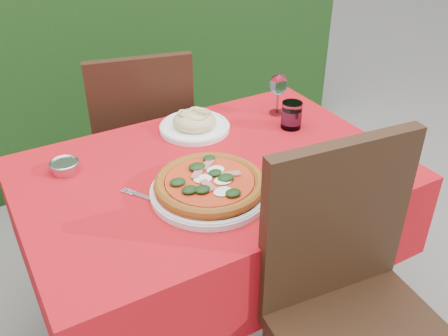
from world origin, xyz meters
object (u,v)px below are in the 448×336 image
chair_far (142,137)px  wine_glass (278,86)px  chair_near (353,297)px  fork (151,199)px  pizza_plate (210,186)px  pasta_plate (195,123)px  water_glass (291,116)px  steel_ramekin (65,167)px

chair_far → wine_glass: 0.69m
chair_near → wine_glass: (0.29, 0.81, 0.28)m
fork → chair_near: bearing=-84.3°
wine_glass → fork: 0.75m
pizza_plate → chair_far: bearing=84.4°
chair_far → wine_glass: bearing=147.7°
pasta_plate → wine_glass: size_ratio=1.57×
pasta_plate → fork: 0.47m
water_glass → wine_glass: size_ratio=0.60×
chair_near → pizza_plate: bearing=122.2°
chair_near → fork: (-0.38, 0.50, 0.16)m
chair_near → pasta_plate: (-0.06, 0.85, 0.18)m
fork → pizza_plate: bearing=-52.2°
water_glass → fork: size_ratio=0.53×
chair_far → steel_ramekin: (-0.43, -0.44, 0.21)m
chair_near → water_glass: bearing=74.4°
pasta_plate → water_glass: water_glass is taller
chair_near → pasta_plate: bearing=100.2°
wine_glass → pasta_plate: bearing=173.8°
fork → steel_ramekin: size_ratio=2.16×
pasta_plate → wine_glass: (0.35, -0.04, 0.09)m
water_glass → pizza_plate: bearing=-153.6°
chair_near → chair_far: (-0.14, 1.24, -0.04)m
pasta_plate → fork: pasta_plate is taller
water_glass → steel_ramekin: (-0.84, 0.12, -0.03)m
chair_far → pasta_plate: bearing=113.7°
pizza_plate → pasta_plate: (0.15, 0.41, -0.00)m
chair_near → wine_glass: bearing=76.1°
wine_glass → fork: size_ratio=0.88×
pizza_plate → water_glass: water_glass is taller
water_glass → fork: (-0.65, -0.18, -0.04)m
pizza_plate → wine_glass: size_ratio=2.57×
pizza_plate → fork: size_ratio=2.25×
water_glass → wine_glass: bearing=79.6°
chair_near → fork: 0.65m
wine_glass → fork: wine_glass is taller
water_glass → chair_far: bearing=126.1°
chair_near → fork: size_ratio=5.32×
wine_glass → steel_ramekin: bearing=-179.3°
chair_near → wine_glass: size_ratio=6.06×
chair_far → pasta_plate: size_ratio=3.60×
chair_far → pizza_plate: 0.83m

